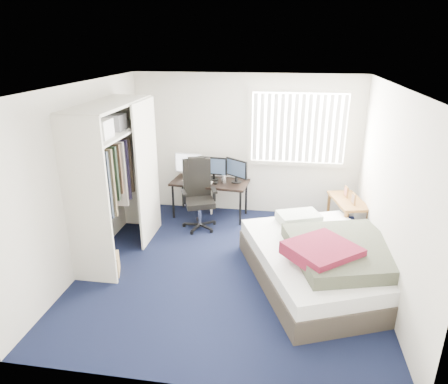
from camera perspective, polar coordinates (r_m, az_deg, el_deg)
ground at (r=5.73m, az=0.72°, el=-10.76°), size 4.20×4.20×0.00m
room_shell at (r=5.11m, az=0.79°, el=3.83°), size 4.20×4.20×4.20m
window_assembly at (r=7.02m, az=10.60°, el=8.94°), size 1.72×0.09×1.32m
closet at (r=5.86m, az=-15.27°, el=3.71°), size 0.64×1.84×2.22m
desk at (r=7.09m, az=-1.95°, el=1.93°), size 1.41×0.75×1.12m
office_chair at (r=6.77m, az=-3.64°, el=-1.31°), size 0.73×0.73×1.19m
footstool at (r=7.39m, az=-2.71°, el=-1.61°), size 0.35×0.30×0.24m
nightstand at (r=6.77m, az=17.30°, el=-1.60°), size 0.62×0.94×0.78m
bed at (r=5.46m, az=14.10°, el=-9.54°), size 2.35×2.66×0.72m
pine_box at (r=5.75m, az=-16.66°, el=-9.96°), size 0.45×0.39×0.28m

